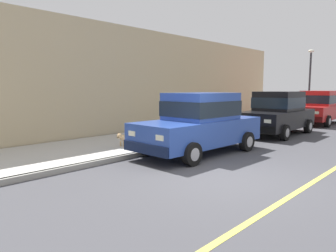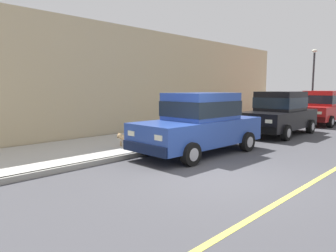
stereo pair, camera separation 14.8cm
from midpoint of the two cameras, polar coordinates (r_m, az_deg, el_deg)
The scene contains 11 objects.
ground_plane at distance 7.48m, azimuth 9.99°, elevation -9.24°, with size 80.00×80.00×0.00m, color #424247.
curb at distance 9.53m, azimuth -6.38°, elevation -5.23°, with size 0.16×64.00×0.14m, color gray.
sidewalk at distance 10.94m, azimuth -12.53°, elevation -3.78°, with size 3.60×64.00×0.14m, color #B7B5AD.
lane_centre_line at distance 6.78m, azimuth 21.60°, elevation -11.30°, with size 0.12×57.60×0.01m, color #E0D64C.
car_blue_sedan at distance 9.95m, azimuth 5.38°, elevation 0.63°, with size 2.12×4.65×1.92m.
car_black_sedan at distance 14.78m, azimuth 19.11°, elevation 2.32°, with size 2.11×4.64×1.92m.
car_red_sedan at distance 20.12m, azimuth 25.59°, elevation 3.14°, with size 2.09×4.63×1.92m.
dog_tan at distance 10.56m, azimuth -8.56°, elevation -2.09°, with size 0.35×0.73×0.49m.
fire_hydrant at distance 12.64m, azimuth 6.07°, elevation -0.36°, with size 0.34×0.24×0.72m.
street_lamp at distance 22.73m, azimuth 24.27°, elevation 8.42°, with size 0.36×0.36×4.42m.
building_facade at distance 15.94m, azimuth -0.50°, elevation 7.96°, with size 0.50×20.00×4.72m, color tan.
Camera 1 is at (3.85, -6.08, 2.06)m, focal length 33.46 mm.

